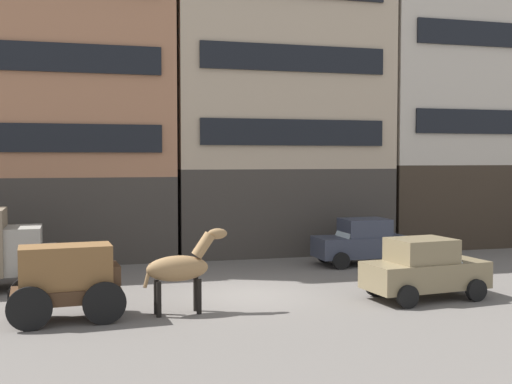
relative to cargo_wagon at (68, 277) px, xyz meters
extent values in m
plane|color=#605B56|center=(5.31, 1.86, -1.15)|extent=(120.00, 120.00, 0.00)
cube|color=#38332D|center=(0.14, 11.81, 0.59)|extent=(7.83, 6.66, 3.48)
cube|color=#9E6B4C|center=(0.14, 11.81, 8.44)|extent=(7.83, 6.66, 12.23)
cube|color=black|center=(0.14, 8.42, 3.86)|extent=(6.57, 0.12, 1.10)
cube|color=black|center=(0.14, 8.42, 6.92)|extent=(6.57, 0.12, 1.10)
cube|color=#38332D|center=(8.99, 11.81, 0.74)|extent=(9.58, 6.66, 3.77)
cube|color=tan|center=(8.99, 11.81, 8.82)|extent=(9.58, 6.66, 12.39)
cube|color=black|center=(8.99, 8.42, 4.17)|extent=(8.05, 0.12, 1.10)
cube|color=black|center=(8.99, 8.42, 7.27)|extent=(8.05, 0.12, 1.10)
cube|color=#33281E|center=(18.67, 11.81, 0.81)|extent=(9.48, 6.66, 3.91)
cube|color=#B7AD9E|center=(18.67, 11.81, 8.73)|extent=(9.48, 6.66, 11.93)
cube|color=black|center=(18.67, 8.42, 4.75)|extent=(7.96, 0.12, 1.10)
cube|color=black|center=(18.67, 8.42, 8.73)|extent=(7.96, 0.12, 1.10)
cube|color=#3D2819|center=(-0.05, 0.00, -0.45)|extent=(2.79, 1.50, 0.36)
cube|color=brown|center=(-0.05, 0.00, 0.28)|extent=(2.37, 1.28, 1.10)
cube|color=#3D2819|center=(1.09, 0.08, 0.03)|extent=(0.48, 1.07, 0.50)
cylinder|color=black|center=(0.79, 0.77, -0.60)|extent=(1.10, 0.16, 1.10)
cylinder|color=black|center=(0.90, -0.64, -0.60)|extent=(1.10, 0.16, 1.10)
cylinder|color=black|center=(-1.00, 0.63, -0.60)|extent=(1.10, 0.16, 1.10)
cylinder|color=black|center=(-0.89, -0.78, -0.60)|extent=(1.10, 0.16, 1.10)
ellipsoid|color=#937047|center=(2.85, 0.00, 0.10)|extent=(1.74, 0.73, 0.70)
cylinder|color=#937047|center=(3.57, 0.05, 0.70)|extent=(0.69, 0.37, 0.76)
ellipsoid|color=#937047|center=(3.97, 0.08, 1.00)|extent=(0.58, 0.28, 0.30)
cylinder|color=#937047|center=(2.04, -0.07, -0.05)|extent=(0.27, 0.12, 0.65)
cylinder|color=black|center=(3.38, 0.22, -0.67)|extent=(0.14, 0.14, 0.95)
cylinder|color=black|center=(3.41, -0.14, -0.67)|extent=(0.14, 0.14, 0.95)
cylinder|color=black|center=(2.29, 0.13, -0.67)|extent=(0.14, 0.14, 0.95)
cylinder|color=black|center=(2.31, -0.23, -0.67)|extent=(0.14, 0.14, 0.95)
cube|color=gray|center=(-1.65, 4.65, 0.12)|extent=(1.45, 1.74, 1.50)
cube|color=gray|center=(-0.95, 4.67, -0.18)|extent=(0.94, 1.47, 0.80)
cube|color=silver|center=(-1.20, 4.66, 0.37)|extent=(0.23, 1.37, 0.64)
cylinder|color=black|center=(-1.22, 5.61, -0.73)|extent=(0.85, 0.24, 0.84)
cylinder|color=black|center=(-1.17, 3.71, -0.73)|extent=(0.85, 0.24, 0.84)
cube|color=#7A6B4C|center=(10.31, -0.07, -0.42)|extent=(3.85, 1.99, 0.80)
cube|color=#7A6B4C|center=(10.16, -0.08, 0.33)|extent=(1.95, 1.63, 0.70)
cube|color=silver|center=(11.00, 0.01, 0.20)|extent=(0.47, 1.34, 0.56)
cylinder|color=black|center=(11.41, 0.90, -0.82)|extent=(0.68, 0.25, 0.66)
cylinder|color=black|center=(11.59, -0.77, -0.82)|extent=(0.68, 0.25, 0.66)
cylinder|color=black|center=(9.02, 0.64, -0.82)|extent=(0.68, 0.25, 0.66)
cylinder|color=black|center=(9.20, -1.03, -0.82)|extent=(0.68, 0.25, 0.66)
cube|color=#333847|center=(11.01, 6.09, -0.42)|extent=(3.71, 1.62, 0.80)
cube|color=#333847|center=(11.16, 6.09, 0.33)|extent=(1.81, 1.45, 0.70)
cube|color=silver|center=(10.31, 6.08, 0.20)|extent=(0.34, 1.31, 0.56)
cylinder|color=black|center=(9.81, 5.24, -0.82)|extent=(0.66, 0.18, 0.66)
cylinder|color=black|center=(9.81, 6.92, -0.82)|extent=(0.66, 0.18, 0.66)
cylinder|color=black|center=(12.21, 5.25, -0.82)|extent=(0.66, 0.18, 0.66)
cylinder|color=black|center=(12.21, 6.93, -0.82)|extent=(0.66, 0.18, 0.66)
camera|label=1|loc=(0.51, -16.94, 3.08)|focal=44.38mm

